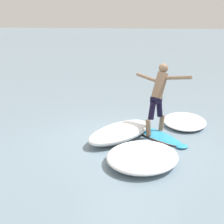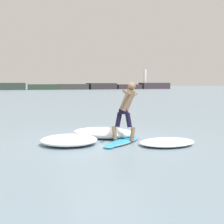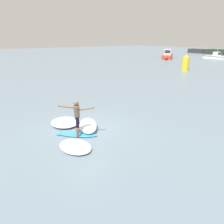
% 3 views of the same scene
% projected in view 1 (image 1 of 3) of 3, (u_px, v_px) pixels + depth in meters
% --- Properties ---
extents(ground_plane, '(200.00, 200.00, 0.00)m').
position_uv_depth(ground_plane, '(130.00, 140.00, 8.11)').
color(ground_plane, gray).
extents(surfboard, '(1.79, 1.85, 0.22)m').
position_uv_depth(surfboard, '(156.00, 134.00, 8.35)').
color(surfboard, '#2D9BCB').
rests_on(surfboard, ground).
extents(surfer, '(1.05, 1.51, 1.84)m').
position_uv_depth(surfer, '(159.00, 92.00, 8.13)').
color(surfer, brown).
rests_on(surfer, surfboard).
extents(wave_foam_at_tail, '(1.82, 1.36, 0.19)m').
position_uv_depth(wave_foam_at_tail, '(184.00, 121.00, 9.27)').
color(wave_foam_at_tail, white).
rests_on(wave_foam_at_tail, ground).
extents(wave_foam_at_nose, '(2.34, 1.86, 0.38)m').
position_uv_depth(wave_foam_at_nose, '(120.00, 132.00, 8.11)').
color(wave_foam_at_nose, white).
rests_on(wave_foam_at_nose, ground).
extents(wave_foam_beside, '(2.01, 1.84, 0.30)m').
position_uv_depth(wave_foam_beside, '(142.00, 156.00, 6.77)').
color(wave_foam_beside, white).
rests_on(wave_foam_beside, ground).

